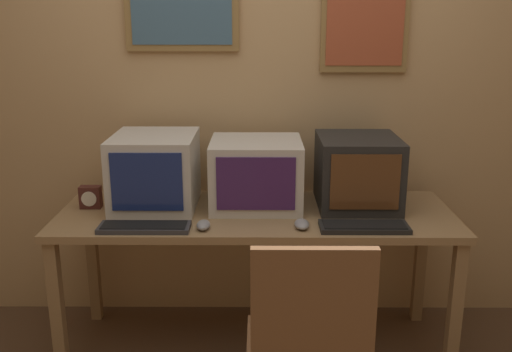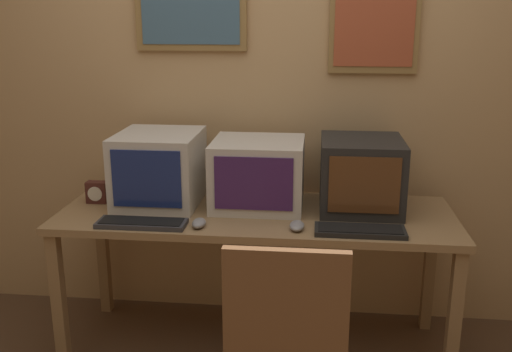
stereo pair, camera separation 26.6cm
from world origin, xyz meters
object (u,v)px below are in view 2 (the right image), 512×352
(mouse_near_keyboard, at_px, (199,223))
(monitor_center, at_px, (259,173))
(monitor_right, at_px, (361,174))
(monitor_left, at_px, (159,168))
(keyboard_side, at_px, (360,230))
(mouse_far_corner, at_px, (297,226))
(desk_clock, at_px, (97,192))
(keyboard_main, at_px, (142,223))

(mouse_near_keyboard, bearing_deg, monitor_center, 54.41)
(monitor_center, bearing_deg, monitor_right, 1.09)
(monitor_left, relative_size, mouse_near_keyboard, 4.30)
(monitor_right, bearing_deg, keyboard_side, -93.34)
(mouse_far_corner, relative_size, desk_clock, 1.05)
(keyboard_main, bearing_deg, desk_clock, 137.00)
(desk_clock, bearing_deg, monitor_left, 6.62)
(monitor_left, distance_m, monitor_center, 0.51)
(monitor_right, xyz_separation_m, keyboard_side, (-0.02, -0.35, -0.16))
(mouse_far_corner, bearing_deg, monitor_left, 156.21)
(keyboard_side, height_order, mouse_far_corner, mouse_far_corner)
(monitor_center, xyz_separation_m, mouse_far_corner, (0.20, -0.32, -0.15))
(monitor_left, bearing_deg, mouse_far_corner, -23.79)
(monitor_left, height_order, mouse_near_keyboard, monitor_left)
(monitor_left, relative_size, keyboard_main, 1.12)
(monitor_right, xyz_separation_m, desk_clock, (-1.34, -0.06, -0.12))
(monitor_left, bearing_deg, keyboard_side, -18.39)
(monitor_left, height_order, monitor_center, monitor_left)
(monitor_right, height_order, mouse_far_corner, monitor_right)
(monitor_center, xyz_separation_m, mouse_near_keyboard, (-0.24, -0.34, -0.15))
(monitor_right, bearing_deg, mouse_near_keyboard, -155.04)
(keyboard_side, xyz_separation_m, mouse_near_keyboard, (-0.73, 0.00, 0.01))
(keyboard_main, relative_size, mouse_far_corner, 3.51)
(monitor_center, xyz_separation_m, desk_clock, (-0.83, -0.05, -0.11))
(monitor_right, distance_m, mouse_far_corner, 0.47)
(monitor_right, height_order, desk_clock, monitor_right)
(monitor_center, relative_size, desk_clock, 4.05)
(monitor_left, xyz_separation_m, keyboard_main, (0.00, -0.34, -0.17))
(keyboard_main, bearing_deg, mouse_near_keyboard, 2.75)
(monitor_center, bearing_deg, mouse_near_keyboard, -125.59)
(mouse_near_keyboard, height_order, desk_clock, desk_clock)
(monitor_center, distance_m, mouse_far_corner, 0.41)
(keyboard_side, xyz_separation_m, mouse_far_corner, (-0.28, 0.02, 0.01))
(mouse_near_keyboard, relative_size, mouse_far_corner, 0.91)
(mouse_near_keyboard, xyz_separation_m, mouse_far_corner, (0.45, 0.02, -0.00))
(desk_clock, bearing_deg, monitor_center, 3.12)
(monitor_left, distance_m, mouse_near_keyboard, 0.46)
(mouse_far_corner, bearing_deg, keyboard_side, -3.20)
(monitor_center, relative_size, monitor_right, 1.04)
(keyboard_main, xyz_separation_m, keyboard_side, (0.99, 0.01, 0.00))
(mouse_near_keyboard, bearing_deg, monitor_left, 129.08)
(monitor_left, xyz_separation_m, desk_clock, (-0.32, -0.04, -0.13))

